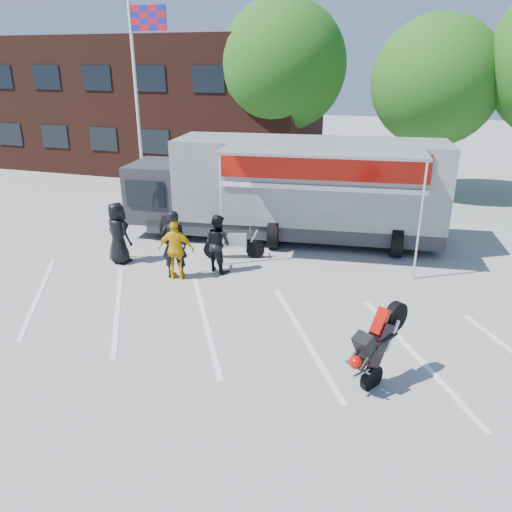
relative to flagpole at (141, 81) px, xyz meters
The scene contains 13 objects.
ground 12.83m from the flagpole, 58.02° to the right, with size 100.00×100.00×0.00m, color #969691.
parking_bay_lines 12.06m from the flagpole, 55.25° to the right, with size 18.00×5.00×0.01m, color white.
office_building 8.97m from the flagpole, 115.15° to the left, with size 18.00×8.00×7.00m, color #401D14.
flagpole is the anchor object (origin of this frame).
tree_left 7.37m from the flagpole, 54.72° to the left, with size 6.12×6.12×8.64m.
tree_mid 12.31m from the flagpole, 23.97° to the left, with size 5.44×5.44×7.68m.
transporter_truck 9.03m from the flagpole, 20.59° to the right, with size 10.73×5.17×3.41m, color gray, non-canonical shape.
parked_motorcycle 9.08m from the flagpole, 41.00° to the right, with size 0.65×1.94×1.02m, color #ABABAF, non-canonical shape.
stunt_bike_rider 15.51m from the flagpole, 42.88° to the right, with size 0.72×1.52×1.79m, color black, non-canonical shape.
spectator_leather_a 7.95m from the flagpole, 68.60° to the right, with size 0.92×0.60×1.88m, color black.
spectator_leather_b 9.22m from the flagpole, 56.08° to the right, with size 0.73×0.48×1.99m, color black.
spectator_leather_c 9.24m from the flagpole, 47.17° to the right, with size 0.83×0.65×1.71m, color black.
spectator_hivis 9.36m from the flagpole, 55.79° to the right, with size 1.03×0.43×1.76m, color yellow.
Camera 1 is at (4.56, -8.65, 5.79)m, focal length 35.00 mm.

